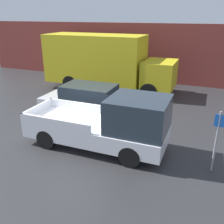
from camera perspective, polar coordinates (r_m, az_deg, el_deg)
ground_plane at (r=10.54m, az=-8.85°, el=-6.07°), size 60.00×60.00×0.00m
building_wall at (r=19.19m, az=6.92°, el=13.25°), size 28.00×0.15×4.22m
pickup_truck at (r=9.29m, az=-0.45°, el=-2.88°), size 5.39×2.03×2.17m
car at (r=12.63m, az=-5.57°, el=2.74°), size 4.69×1.93×1.57m
delivery_truck at (r=16.79m, az=-2.02°, el=11.55°), size 8.53×2.61×3.59m
parking_sign at (r=8.53m, az=22.78°, el=-5.58°), size 0.30×0.07×2.10m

